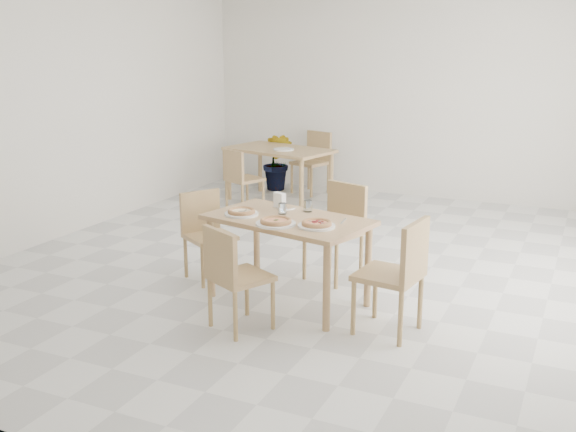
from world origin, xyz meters
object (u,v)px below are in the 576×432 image
at_px(pizza_pepperoni, 317,223).
at_px(potted_plant, 278,162).
at_px(chair_south, 232,272).
at_px(plate_margherita, 276,224).
at_px(napkin_holder, 280,201).
at_px(second_table, 279,155).
at_px(chair_back_n, 314,158).
at_px(plate_mushroom, 242,214).
at_px(chair_north, 339,224).
at_px(pizza_mushroom, 241,211).
at_px(chair_east, 399,269).
at_px(tumbler_b, 308,206).
at_px(plate_empty, 283,149).
at_px(chair_back_s, 240,176).
at_px(main_table, 288,228).
at_px(chair_west, 206,229).
at_px(tumbler_a, 282,209).
at_px(pizza_margherita, 276,221).

relative_size(pizza_pepperoni, potted_plant, 0.30).
height_order(chair_south, plate_margherita, chair_south).
xyz_separation_m(napkin_holder, second_table, (-1.48, 3.07, -0.16)).
bearing_deg(chair_back_n, plate_mushroom, -57.80).
relative_size(chair_north, pizza_mushroom, 3.11).
height_order(chair_south, second_table, chair_south).
xyz_separation_m(chair_east, pizza_mushroom, (-1.44, 0.17, 0.25)).
relative_size(tumbler_b, napkin_holder, 0.69).
xyz_separation_m(chair_south, plate_empty, (-1.43, 3.95, 0.28)).
distance_m(chair_back_s, plate_empty, 0.75).
distance_m(pizza_mushroom, napkin_holder, 0.39).
bearing_deg(pizza_mushroom, tumbler_b, 36.45).
relative_size(pizza_pepperoni, tumbler_b, 2.55).
xyz_separation_m(main_table, chair_west, (-0.97, 0.24, -0.18)).
distance_m(tumbler_a, plate_empty, 3.45).
bearing_deg(chair_north, plate_empty, 142.61).
bearing_deg(tumbler_b, chair_west, -178.79).
distance_m(pizza_pepperoni, napkin_holder, 0.67).
bearing_deg(main_table, napkin_holder, 140.39).
bearing_deg(chair_back_n, chair_west, -64.75).
relative_size(chair_east, chair_back_n, 1.02).
distance_m(pizza_pepperoni, tumbler_b, 0.50).
relative_size(chair_west, napkin_holder, 5.65).
bearing_deg(chair_back_s, plate_mushroom, 142.96).
height_order(pizza_pepperoni, napkin_holder, napkin_holder).
xyz_separation_m(pizza_mushroom, tumbler_b, (0.47, 0.35, 0.02)).
bearing_deg(pizza_margherita, plate_margherita, 180.00).
distance_m(pizza_margherita, chair_back_s, 3.46).
relative_size(pizza_pepperoni, chair_back_s, 0.31).
xyz_separation_m(main_table, pizza_pepperoni, (0.33, -0.17, 0.13)).
relative_size(chair_east, pizza_pepperoni, 3.57).
height_order(tumbler_b, potted_plant, potted_plant).
height_order(chair_west, plate_mushroom, chair_west).
bearing_deg(pizza_margherita, chair_back_s, 123.75).
xyz_separation_m(pizza_margherita, potted_plant, (-2.00, 4.20, -0.35)).
height_order(plate_mushroom, tumbler_a, tumbler_a).
height_order(chair_back_s, chair_back_n, chair_back_n).
bearing_deg(chair_north, pizza_margherita, -82.04).
xyz_separation_m(chair_south, chair_east, (1.18, 0.47, 0.05)).
relative_size(tumbler_a, plate_empty, 0.34).
distance_m(chair_west, plate_mushroom, 0.71).
distance_m(pizza_mushroom, chair_back_s, 3.12).
height_order(main_table, plate_empty, plate_empty).
height_order(chair_east, napkin_holder, chair_east).
bearing_deg(pizza_mushroom, chair_back_n, 104.41).
height_order(chair_north, chair_east, chair_east).
relative_size(pizza_pepperoni, tumbler_a, 2.73).
relative_size(chair_east, pizza_mushroom, 3.16).
relative_size(pizza_mushroom, napkin_holder, 1.98).
bearing_deg(plate_empty, napkin_holder, -65.33).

